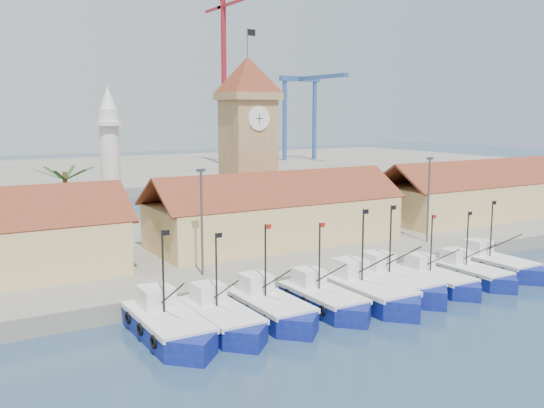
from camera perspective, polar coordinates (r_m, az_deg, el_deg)
ground at (r=49.20m, az=12.57°, el=-9.50°), size 400.00×400.00×0.00m
quay at (r=67.83m, az=-1.42°, el=-3.64°), size 140.00×32.00×1.50m
terminal at (r=148.13m, az=-17.91°, el=2.69°), size 240.00×80.00×2.00m
boat_0 at (r=42.01m, az=-9.62°, el=-11.44°), size 3.74×10.25×7.76m
boat_1 at (r=43.21m, az=-4.69°, el=-10.85°), size 3.47×9.52×7.20m
boat_2 at (r=45.19m, az=-0.04°, el=-9.91°), size 3.58×9.79×7.41m
boat_3 at (r=47.39m, az=5.05°, el=-9.09°), size 3.44×9.41×7.12m
boat_4 at (r=49.37m, az=9.15°, el=-8.34°), size 3.83×10.50×7.94m
boat_5 at (r=52.41m, az=11.66°, el=-7.42°), size 3.78×10.37×7.84m
boat_6 at (r=54.67m, az=15.25°, el=-7.00°), size 3.25×8.91×6.74m
boat_7 at (r=57.71m, az=18.37°, el=-6.32°), size 3.22×8.83×6.68m
boat_8 at (r=61.44m, az=20.42°, el=-5.48°), size 3.50×9.59×7.25m
hall_center at (r=63.81m, az=0.33°, el=-1.45°), size 27.04×10.13×7.61m
hall_right at (r=84.64m, az=19.24°, el=0.55°), size 31.20×10.13×7.61m
clock_tower at (r=68.12m, az=-2.28°, el=5.93°), size 5.80×5.80×22.70m
minaret at (r=64.48m, az=-14.96°, el=3.51°), size 3.00×3.00×16.30m
palm_tree at (r=61.77m, az=-18.79°, el=-0.12°), size 5.60×5.03×8.39m
lamp_posts at (r=57.07m, az=4.90°, el=-0.14°), size 80.70×0.25×9.03m
crane_red_right at (r=153.97m, az=-4.31°, el=13.45°), size 1.00×34.34×47.11m
gantry at (r=169.32m, az=3.28°, el=10.23°), size 13.00×22.00×23.20m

